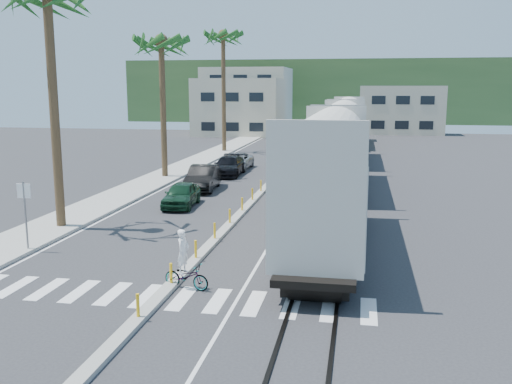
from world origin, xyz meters
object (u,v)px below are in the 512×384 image
Objects in this scene: street_sign at (25,206)px; car_lead at (181,195)px; car_second at (203,178)px; cyclist at (186,270)px.

car_lead is (3.51, 10.00, -1.27)m from street_sign.
car_second is (-0.24, 5.49, 0.12)m from car_lead.
car_second is at bearing 27.08° from cyclist.
street_sign is 10.67m from car_lead.
car_second is 2.46× the size of cyclist.
street_sign is 1.44× the size of cyclist.
car_second is at bearing 78.05° from street_sign.
street_sign is at bearing -106.57° from car_second.
street_sign is 15.88m from car_second.
street_sign is at bearing 81.87° from cyclist.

